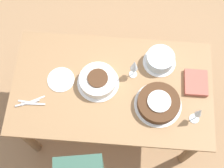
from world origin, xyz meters
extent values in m
plane|color=#A87F56|center=(0.00, 0.00, 0.00)|extent=(12.00, 12.00, 0.00)
cube|color=#9E754C|center=(0.00, 0.00, 0.73)|extent=(1.44, 0.82, 0.03)
cylinder|color=brown|center=(-0.64, -0.34, 0.36)|extent=(0.07, 0.07, 0.71)
cylinder|color=brown|center=(0.64, -0.34, 0.36)|extent=(0.07, 0.07, 0.71)
cylinder|color=brown|center=(-0.64, 0.34, 0.36)|extent=(0.07, 0.07, 0.71)
cylinder|color=brown|center=(0.64, 0.34, 0.36)|extent=(0.07, 0.07, 0.71)
cylinder|color=white|center=(-0.10, 0.02, 0.75)|extent=(0.30, 0.30, 0.01)
cylinder|color=white|center=(-0.10, 0.02, 0.79)|extent=(0.26, 0.26, 0.07)
cylinder|color=#4C2D19|center=(-0.10, 0.02, 0.83)|extent=(0.14, 0.14, 0.01)
cylinder|color=white|center=(0.33, -0.11, 0.75)|extent=(0.33, 0.33, 0.01)
cylinder|color=#4C2D19|center=(0.33, -0.11, 0.78)|extent=(0.29, 0.29, 0.06)
cylinder|color=white|center=(0.33, -0.11, 0.82)|extent=(0.16, 0.16, 0.01)
cylinder|color=white|center=(0.33, 0.22, 0.75)|extent=(0.24, 0.24, 0.01)
cylinder|color=silver|center=(0.33, 0.22, 0.79)|extent=(0.20, 0.20, 0.09)
cylinder|color=silver|center=(0.14, 0.11, 0.75)|extent=(0.06, 0.06, 0.00)
cylinder|color=silver|center=(0.14, 0.11, 0.80)|extent=(0.01, 0.01, 0.10)
cone|color=silver|center=(0.14, 0.11, 0.90)|extent=(0.05, 0.05, 0.11)
cylinder|color=silver|center=(0.58, -0.19, 0.75)|extent=(0.07, 0.07, 0.00)
cylinder|color=silver|center=(0.58, -0.19, 0.80)|extent=(0.01, 0.01, 0.10)
cone|color=silver|center=(0.58, -0.19, 0.89)|extent=(0.05, 0.05, 0.09)
cylinder|color=white|center=(-0.37, 0.03, 0.75)|extent=(0.20, 0.20, 0.01)
cube|color=silver|center=(-0.54, -0.15, 0.75)|extent=(0.16, 0.09, 0.00)
cube|color=silver|center=(-0.56, -0.16, 0.75)|extent=(0.17, 0.03, 0.00)
cube|color=silver|center=(-0.54, -0.17, 0.75)|extent=(0.17, 0.02, 0.00)
cube|color=silver|center=(-0.58, -0.17, 0.75)|extent=(0.16, 0.07, 0.00)
cube|color=#B75B4C|center=(0.59, 0.07, 0.76)|extent=(0.16, 0.20, 0.03)
camera|label=1|loc=(0.06, -0.84, 2.80)|focal=50.00mm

